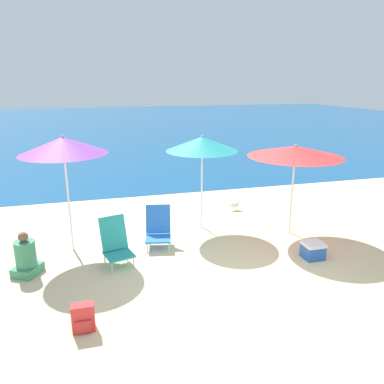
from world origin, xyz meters
TOP-DOWN VIEW (x-y plane):
  - ground_plane at (0.00, 0.00)m, footprint 60.00×60.00m
  - sea_water at (0.00, 25.64)m, footprint 60.00×40.00m
  - beach_umbrella_red at (1.88, 2.05)m, footprint 2.01×2.01m
  - beach_umbrella_purple at (-2.77, 2.38)m, footprint 1.64×1.64m
  - beach_umbrella_teal at (0.08, 2.88)m, footprint 1.59×1.59m
  - beach_chair_teal at (-1.96, 1.55)m, footprint 0.62×0.70m
  - beach_chair_blue at (-1.07, 2.16)m, footprint 0.62×0.71m
  - person_seated_near at (-3.51, 1.54)m, footprint 0.55×0.58m
  - backpack_red at (-2.54, -0.32)m, footprint 0.30×0.20m
  - cooler_box at (1.68, 0.79)m, footprint 0.38×0.35m
  - seagull at (1.26, 3.78)m, footprint 0.27×0.11m

SIDE VIEW (x-z plane):
  - ground_plane at x=0.00m, z-range 0.00..0.00m
  - sea_water at x=0.00m, z-range 0.00..0.01m
  - seagull at x=1.26m, z-range 0.03..0.25m
  - cooler_box at x=1.68m, z-range 0.00..0.32m
  - backpack_red at x=-2.54m, z-range 0.00..0.39m
  - person_seated_near at x=-3.51m, z-range -0.08..0.71m
  - beach_chair_blue at x=-1.07m, z-range -0.03..0.78m
  - beach_chair_teal at x=-1.96m, z-range -0.02..0.86m
  - beach_umbrella_red at x=1.88m, z-range 0.84..2.84m
  - beach_umbrella_teal at x=0.08m, z-range 0.87..3.01m
  - beach_umbrella_purple at x=-2.77m, z-range 0.95..3.27m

